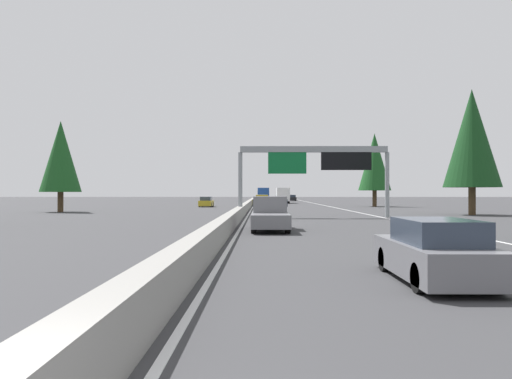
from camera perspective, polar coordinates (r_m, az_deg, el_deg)
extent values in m
plane|color=#38383A|center=(62.64, -0.71, -2.25)|extent=(320.00, 320.00, 0.00)
cube|color=gray|center=(82.62, -0.59, -1.48)|extent=(180.00, 0.56, 0.90)
cube|color=silver|center=(73.30, 8.52, -1.97)|extent=(160.00, 0.16, 0.01)
cube|color=silver|center=(72.62, -0.33, -1.98)|extent=(160.00, 0.16, 0.01)
cylinder|color=gray|center=(40.72, -1.87, 0.56)|extent=(0.36, 0.36, 5.46)
cylinder|color=gray|center=(42.02, 15.17, 0.54)|extent=(0.36, 0.36, 5.46)
cube|color=gray|center=(41.07, 6.78, 4.71)|extent=(0.50, 12.32, 0.50)
cube|color=#0C602D|center=(40.66, 3.69, 3.21)|extent=(0.12, 3.20, 1.90)
cube|color=black|center=(41.23, 10.56, 3.30)|extent=(0.16, 4.20, 1.50)
cube|color=slate|center=(12.26, 20.18, -7.63)|extent=(4.40, 1.80, 0.76)
cube|color=#2D3847|center=(11.99, 20.53, -4.62)|extent=(2.46, 1.51, 0.56)
cylinder|color=black|center=(13.40, 14.93, -7.91)|extent=(0.64, 0.22, 0.64)
cylinder|color=black|center=(13.87, 21.32, -7.64)|extent=(0.64, 0.22, 0.64)
cylinder|color=black|center=(10.72, 18.70, -9.82)|extent=(0.64, 0.22, 0.64)
cylinder|color=black|center=(11.31, 26.44, -9.31)|extent=(0.64, 0.22, 0.64)
cube|color=slate|center=(26.53, 1.67, -3.54)|extent=(5.60, 2.00, 0.70)
cube|color=slate|center=(27.51, 1.63, -1.75)|extent=(2.24, 1.84, 0.90)
cube|color=#2D3847|center=(27.50, 1.63, -1.57)|extent=(2.02, 1.92, 0.41)
cylinder|color=black|center=(28.39, -0.14, -3.75)|extent=(0.80, 0.28, 0.80)
cylinder|color=black|center=(28.41, 3.34, -3.75)|extent=(0.80, 0.28, 0.80)
cylinder|color=black|center=(24.70, -0.26, -4.26)|extent=(0.80, 0.28, 0.80)
cylinder|color=black|center=(24.73, 3.74, -4.26)|extent=(0.80, 0.28, 0.80)
cube|color=#AD931E|center=(78.64, 0.70, -1.16)|extent=(5.00, 1.95, 1.44)
cube|color=#2D3847|center=(76.34, 0.70, -0.99)|extent=(0.08, 1.48, 0.56)
cylinder|color=black|center=(80.36, 0.09, -1.58)|extent=(0.70, 0.24, 0.70)
cylinder|color=black|center=(80.36, 1.31, -1.58)|extent=(0.70, 0.24, 0.70)
cylinder|color=black|center=(76.96, 0.06, -1.64)|extent=(0.70, 0.24, 0.70)
cylinder|color=black|center=(76.96, 1.34, -1.64)|extent=(0.70, 0.24, 0.70)
cube|color=red|center=(102.81, 2.74, -1.21)|extent=(4.40, 1.80, 0.76)
cube|color=#2D3847|center=(102.58, 2.75, -0.84)|extent=(2.46, 1.51, 0.56)
cylinder|color=black|center=(104.19, 2.28, -1.31)|extent=(0.64, 0.22, 0.64)
cylinder|color=black|center=(104.25, 3.15, -1.31)|extent=(0.64, 0.22, 0.64)
cylinder|color=black|center=(101.38, 2.32, -1.34)|extent=(0.64, 0.22, 0.64)
cylinder|color=black|center=(101.44, 3.22, -1.34)|extent=(0.64, 0.22, 0.64)
cube|color=black|center=(120.50, 4.29, -1.08)|extent=(4.40, 1.80, 0.76)
cube|color=#2D3847|center=(120.27, 4.30, -0.77)|extent=(2.46, 1.51, 0.56)
cylinder|color=black|center=(121.86, 3.88, -1.17)|extent=(0.64, 0.22, 0.64)
cylinder|color=black|center=(121.96, 4.62, -1.17)|extent=(0.64, 0.22, 0.64)
cylinder|color=black|center=(119.05, 3.95, -1.19)|extent=(0.64, 0.22, 0.64)
cylinder|color=black|center=(119.15, 4.71, -1.19)|extent=(0.64, 0.22, 0.64)
cube|color=#1E4793|center=(111.32, 0.87, -0.57)|extent=(11.50, 2.50, 2.90)
cube|color=#2D3847|center=(111.32, 0.87, -0.38)|extent=(11.04, 2.55, 0.84)
cylinder|color=black|center=(115.36, 0.31, -1.13)|extent=(1.00, 0.30, 1.00)
cylinder|color=black|center=(115.36, 1.41, -1.13)|extent=(1.00, 0.30, 1.00)
cylinder|color=black|center=(107.31, 0.29, -1.19)|extent=(1.00, 0.30, 1.00)
cylinder|color=black|center=(107.32, 1.46, -1.19)|extent=(1.00, 0.30, 1.00)
cube|color=white|center=(92.57, 3.17, -0.58)|extent=(6.12, 2.40, 2.50)
cube|color=#2D6B38|center=(96.82, 3.05, -0.75)|extent=(2.38, 2.30, 1.90)
cylinder|color=black|center=(96.62, 2.43, -1.31)|extent=(0.90, 0.28, 0.90)
cylinder|color=black|center=(96.71, 3.69, -1.31)|extent=(0.90, 0.28, 0.90)
cylinder|color=black|center=(90.85, 2.54, -1.37)|extent=(0.90, 0.28, 0.90)
cylinder|color=black|center=(90.94, 3.88, -1.37)|extent=(0.90, 0.28, 0.90)
cube|color=slate|center=(127.41, 4.11, -1.04)|extent=(4.40, 1.80, 0.76)
cube|color=#2D3847|center=(127.19, 4.12, -0.75)|extent=(2.46, 1.51, 0.56)
cylinder|color=black|center=(128.78, 3.73, -1.13)|extent=(0.64, 0.22, 0.64)
cylinder|color=black|center=(128.87, 4.43, -1.13)|extent=(0.64, 0.22, 0.64)
cylinder|color=black|center=(125.97, 3.79, -1.14)|extent=(0.64, 0.22, 0.64)
cylinder|color=black|center=(126.06, 4.51, -1.14)|extent=(0.64, 0.22, 0.64)
cube|color=#AD931E|center=(70.34, -5.87, -1.61)|extent=(4.40, 1.80, 0.76)
cube|color=#2D3847|center=(70.11, -5.89, -1.07)|extent=(2.46, 1.51, 0.56)
cylinder|color=black|center=(71.84, -6.36, -1.75)|extent=(0.64, 0.22, 0.64)
cylinder|color=black|center=(71.66, -5.11, -1.75)|extent=(0.64, 0.22, 0.64)
cylinder|color=black|center=(69.04, -6.65, -1.81)|extent=(0.64, 0.22, 0.64)
cylinder|color=black|center=(68.86, -5.35, -1.81)|extent=(0.64, 0.22, 0.64)
cylinder|color=#4C3823|center=(48.98, 24.06, -1.26)|extent=(0.64, 0.64, 2.56)
cone|color=#143D19|center=(49.23, 24.05, 5.54)|extent=(5.13, 5.13, 9.09)
cylinder|color=#4C3823|center=(73.42, 13.77, -1.03)|extent=(0.62, 0.62, 2.38)
cone|color=#194C1E|center=(73.55, 13.77, 3.18)|extent=(4.76, 4.76, 8.43)
cylinder|color=#4C3823|center=(55.42, -22.00, -1.37)|extent=(0.59, 0.59, 2.13)
cone|color=#194C1E|center=(55.54, -21.99, 3.64)|extent=(4.27, 4.27, 7.57)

